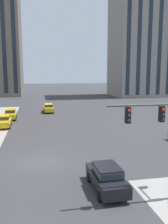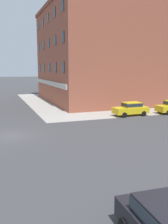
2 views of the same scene
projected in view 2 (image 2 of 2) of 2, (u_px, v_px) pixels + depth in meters
The scene contains 4 objects.
ground_plane at pixel (11, 136), 22.25m from camera, with size 320.00×320.00×0.00m, color #38383A.
sidewalk_far_corner at pixel (114, 100), 47.50m from camera, with size 32.00×32.00×0.02m, color gray.
car_main_northbound_far at pixel (131, 108), 31.51m from camera, with size 1.97×4.44×1.68m.
storefront_block_near_corner at pixel (95, 54), 45.18m from camera, with size 23.10×17.15×16.47m.
Camera 2 is at (22.47, -1.31, 5.84)m, focal length 40.78 mm.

